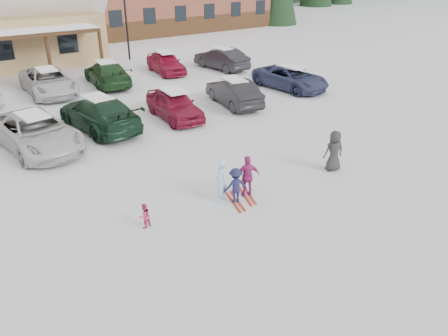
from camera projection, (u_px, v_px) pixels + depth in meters
ground at (234, 209)px, 14.29m from camera, size 160.00×160.00×0.00m
lamp_post at (125, 9)px, 33.22m from camera, size 0.50×0.25×6.87m
adult_skier at (221, 181)px, 14.41m from camera, size 0.66×0.62×1.52m
toddler_red at (144, 216)px, 13.15m from camera, size 0.46×0.40×0.80m
child_navy at (236, 186)px, 14.41m from camera, size 0.90×0.67×1.25m
skis_child_navy at (235, 202)px, 14.67m from camera, size 0.58×1.40×0.03m
child_magenta at (248, 176)px, 14.73m from camera, size 0.95×0.64×1.49m
skis_child_magenta at (247, 195)px, 15.05m from camera, size 0.66×1.39×0.03m
bystander_dark at (334, 151)px, 16.54m from camera, size 0.89×0.70×1.60m
parked_car_2 at (36, 132)px, 18.43m from camera, size 3.27×5.80×1.53m
parked_car_3 at (99, 113)px, 20.55m from camera, size 2.74×5.59×1.57m
parked_car_4 at (174, 104)px, 21.98m from camera, size 2.03×4.39×1.45m
parked_car_5 at (234, 92)px, 23.95m from camera, size 2.24×4.57×1.44m
parked_car_6 at (290, 78)px, 26.93m from camera, size 2.78×5.22×1.40m
parked_car_10 at (48, 82)px, 25.87m from camera, size 2.63×5.47×1.50m
parked_car_11 at (107, 74)px, 27.67m from camera, size 2.68×5.36×1.50m
parked_car_12 at (166, 63)px, 30.59m from camera, size 2.25×4.48×1.47m
parked_car_13 at (221, 59)px, 31.64m from camera, size 2.12×4.73×1.51m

